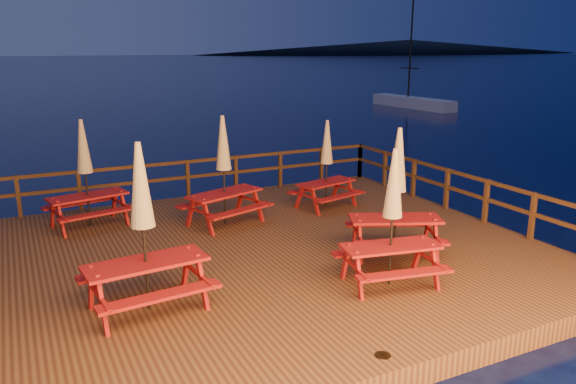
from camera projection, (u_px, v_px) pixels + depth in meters
name	position (u px, v px, depth m)	size (l,w,h in m)	color
ground	(255.00, 269.00, 12.03)	(500.00, 500.00, 0.00)	black
deck	(255.00, 260.00, 11.98)	(12.00, 10.00, 0.40)	#442516
deck_piles	(255.00, 282.00, 12.11)	(11.44, 9.44, 1.40)	#361E11
railing	(225.00, 197.00, 13.27)	(11.80, 9.75, 1.10)	#361E11
headland_right	(409.00, 47.00, 289.89)	(230.40, 86.40, 7.00)	black
sailboat	(412.00, 103.00, 42.52)	(1.85, 7.94, 11.69)	silver
picnic_table_0	(397.00, 190.00, 11.43)	(2.33, 2.16, 2.67)	maroon
picnic_table_1	(224.00, 169.00, 13.43)	(2.24, 2.04, 2.66)	maroon
picnic_table_2	(85.00, 172.00, 13.25)	(2.08, 1.84, 2.59)	maroon
picnic_table_3	(143.00, 225.00, 8.97)	(2.11, 1.80, 2.81)	maroon
picnic_table_4	(392.00, 216.00, 9.98)	(2.01, 1.76, 2.52)	maroon
picnic_table_5	(327.00, 163.00, 14.88)	(1.93, 1.71, 2.35)	maroon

